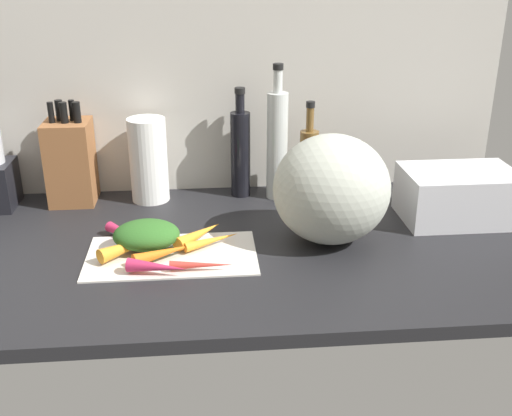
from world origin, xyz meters
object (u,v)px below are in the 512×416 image
object	(u,v)px
carrot_7	(198,233)
dish_rack	(457,195)
winter_squash	(330,189)
bottle_0	(239,152)
carrot_4	(163,252)
carrot_0	(156,267)
carrot_2	(148,239)
cutting_board	(170,255)
carrot_5	(200,265)
bottle_1	(276,143)
carrot_3	(211,240)
carrot_1	(132,245)
paper_towel_roll	(147,160)
knife_block	(69,161)
bottle_2	(307,161)
carrot_6	(124,233)

from	to	relation	value
carrot_7	dish_rack	distance (cm)	67.56
winter_squash	bottle_0	world-z (taller)	bottle_0
carrot_4	dish_rack	bearing A→B (deg)	13.26
carrot_0	carrot_4	bearing A→B (deg)	79.98
carrot_2	winter_squash	size ratio (longest dim) A/B	0.48
carrot_0	carrot_4	xyz separation A→B (cm)	(1.24, 7.02, -0.09)
carrot_7	winter_squash	bearing A→B (deg)	-2.24
carrot_7	dish_rack	world-z (taller)	dish_rack
cutting_board	bottle_0	size ratio (longest dim) A/B	1.26
carrot_5	bottle_1	distance (cm)	50.22
carrot_4	carrot_5	bearing A→B (deg)	-35.88
carrot_3	bottle_1	bearing A→B (deg)	58.71
carrot_2	carrot_1	bearing A→B (deg)	-133.65
paper_towel_roll	dish_rack	xyz separation A→B (cm)	(80.34, -20.69, -5.11)
winter_squash	dish_rack	size ratio (longest dim) A/B	0.97
bottle_0	dish_rack	bearing A→B (deg)	-21.98
carrot_5	carrot_2	bearing A→B (deg)	131.57
knife_block	bottle_0	size ratio (longest dim) A/B	0.92
carrot_1	carrot_7	size ratio (longest dim) A/B	1.19
carrot_3	bottle_1	size ratio (longest dim) A/B	0.38
winter_squash	bottle_1	distance (cm)	30.86
bottle_0	bottle_2	world-z (taller)	bottle_0
paper_towel_roll	carrot_7	bearing A→B (deg)	-65.25
cutting_board	knife_block	xyz separation A→B (cm)	(-28.17, 36.50, 11.39)
bottle_1	carrot_7	bearing A→B (deg)	-128.14
carrot_2	bottle_1	world-z (taller)	bottle_1
cutting_board	carrot_7	world-z (taller)	carrot_7
carrot_1	dish_rack	size ratio (longest dim) A/B	0.62
carrot_3	bottle_0	bearing A→B (deg)	75.03
carrot_3	bottle_1	world-z (taller)	bottle_1
bottle_2	carrot_5	bearing A→B (deg)	-125.82
carrot_2	carrot_7	world-z (taller)	carrot_7
carrot_1	carrot_6	distance (cm)	7.86
carrot_2	winter_squash	world-z (taller)	winter_squash
carrot_6	winter_squash	world-z (taller)	winter_squash
carrot_4	bottle_1	size ratio (longest dim) A/B	0.39
carrot_6	winter_squash	size ratio (longest dim) A/B	0.44
bottle_0	bottle_2	xyz separation A→B (cm)	(18.79, -3.48, -2.33)
carrot_7	carrot_5	bearing A→B (deg)	-88.46
carrot_1	bottle_2	bearing A→B (deg)	35.02
carrot_1	bottle_1	bearing A→B (deg)	41.75
carrot_3	bottle_0	world-z (taller)	bottle_0
bottle_1	winter_squash	bearing A→B (deg)	-72.36
cutting_board	carrot_2	distance (cm)	7.58
carrot_4	carrot_5	size ratio (longest dim) A/B	1.07
carrot_5	dish_rack	size ratio (longest dim) A/B	0.48
carrot_6	winter_squash	xyz separation A→B (cm)	(49.10, -3.60, 10.99)
carrot_7	bottle_0	size ratio (longest dim) A/B	0.48
carrot_6	paper_towel_roll	distance (cm)	28.76
carrot_6	winter_squash	bearing A→B (deg)	-4.20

